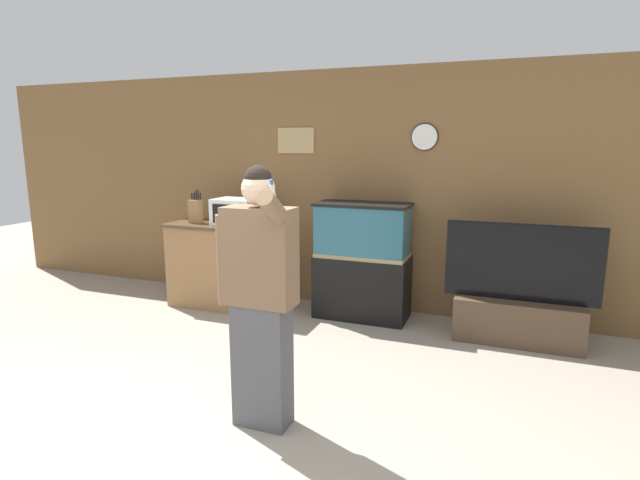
{
  "coord_description": "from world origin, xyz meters",
  "views": [
    {
      "loc": [
        1.55,
        -2.16,
        1.82
      ],
      "look_at": [
        0.14,
        1.52,
        1.05
      ],
      "focal_mm": 28.0,
      "sensor_mm": 36.0,
      "label": 1
    }
  ],
  "objects_px": {
    "knife_block": "(195,211)",
    "aquarium_on_stand": "(362,261)",
    "tv_on_stand": "(518,308)",
    "person_standing": "(259,295)",
    "microwave": "(236,212)",
    "counter_island": "(225,265)"
  },
  "relations": [
    {
      "from": "knife_block",
      "to": "person_standing",
      "type": "distance_m",
      "value": 2.72
    },
    {
      "from": "aquarium_on_stand",
      "to": "tv_on_stand",
      "type": "distance_m",
      "value": 1.57
    },
    {
      "from": "counter_island",
      "to": "microwave",
      "type": "xyz_separation_m",
      "value": [
        0.17,
        -0.02,
        0.61
      ]
    },
    {
      "from": "aquarium_on_stand",
      "to": "tv_on_stand",
      "type": "bearing_deg",
      "value": -5.44
    },
    {
      "from": "person_standing",
      "to": "counter_island",
      "type": "bearing_deg",
      "value": 126.66
    },
    {
      "from": "person_standing",
      "to": "aquarium_on_stand",
      "type": "bearing_deg",
      "value": 89.18
    },
    {
      "from": "counter_island",
      "to": "aquarium_on_stand",
      "type": "distance_m",
      "value": 1.56
    },
    {
      "from": "knife_block",
      "to": "aquarium_on_stand",
      "type": "relative_size",
      "value": 0.3
    },
    {
      "from": "microwave",
      "to": "aquarium_on_stand",
      "type": "distance_m",
      "value": 1.47
    },
    {
      "from": "knife_block",
      "to": "aquarium_on_stand",
      "type": "bearing_deg",
      "value": 7.06
    },
    {
      "from": "aquarium_on_stand",
      "to": "person_standing",
      "type": "xyz_separation_m",
      "value": [
        -0.03,
        -2.22,
        0.27
      ]
    },
    {
      "from": "microwave",
      "to": "tv_on_stand",
      "type": "xyz_separation_m",
      "value": [
        2.91,
        0.06,
        -0.76
      ]
    },
    {
      "from": "counter_island",
      "to": "microwave",
      "type": "distance_m",
      "value": 0.64
    },
    {
      "from": "counter_island",
      "to": "person_standing",
      "type": "height_order",
      "value": "person_standing"
    },
    {
      "from": "aquarium_on_stand",
      "to": "microwave",
      "type": "bearing_deg",
      "value": -171.32
    },
    {
      "from": "counter_island",
      "to": "person_standing",
      "type": "relative_size",
      "value": 0.75
    },
    {
      "from": "knife_block",
      "to": "aquarium_on_stand",
      "type": "height_order",
      "value": "knife_block"
    },
    {
      "from": "tv_on_stand",
      "to": "counter_island",
      "type": "bearing_deg",
      "value": -179.23
    },
    {
      "from": "counter_island",
      "to": "knife_block",
      "type": "relative_size",
      "value": 3.47
    },
    {
      "from": "counter_island",
      "to": "microwave",
      "type": "height_order",
      "value": "microwave"
    },
    {
      "from": "tv_on_stand",
      "to": "microwave",
      "type": "bearing_deg",
      "value": -178.76
    },
    {
      "from": "aquarium_on_stand",
      "to": "person_standing",
      "type": "relative_size",
      "value": 0.72
    }
  ]
}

